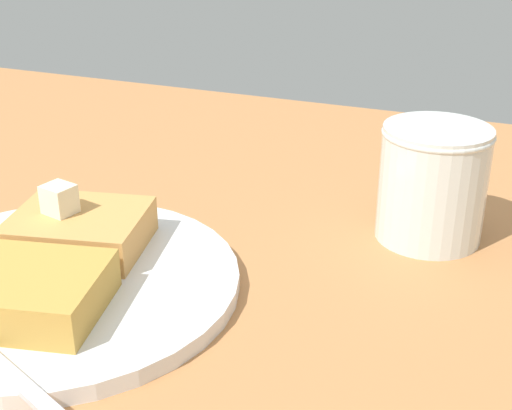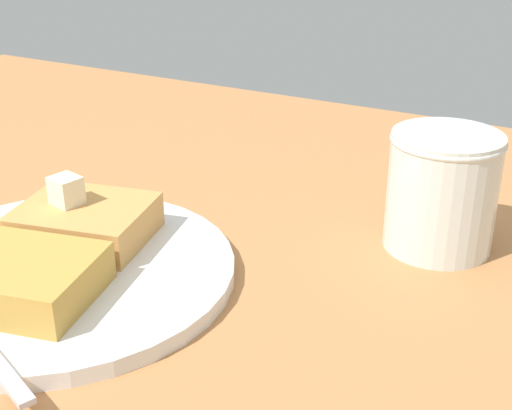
{
  "view_description": "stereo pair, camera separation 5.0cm",
  "coord_description": "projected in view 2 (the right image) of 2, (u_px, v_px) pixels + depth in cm",
  "views": [
    {
      "loc": [
        28.57,
        29.63,
        27.85
      ],
      "look_at": [
        -13.38,
        12.94,
        7.06
      ],
      "focal_mm": 50.0,
      "sensor_mm": 36.0,
      "label": 1
    },
    {
      "loc": [
        26.48,
        34.13,
        27.85
      ],
      "look_at": [
        -13.38,
        12.94,
        7.06
      ],
      "focal_mm": 50.0,
      "sensor_mm": 36.0,
      "label": 2
    }
  ],
  "objects": [
    {
      "name": "toast_slice_left",
      "position": [
        85.0,
        222.0,
        0.52
      ],
      "size": [
        9.46,
        10.58,
        2.65
      ],
      "primitive_type": "cube",
      "rotation": [
        0.0,
        0.0,
        0.21
      ],
      "color": "tan",
      "rests_on": "plate"
    },
    {
      "name": "butter_pat_primary",
      "position": [
        71.0,
        192.0,
        0.51
      ],
      "size": [
        2.28,
        2.44,
        2.07
      ],
      "primitive_type": "cube",
      "rotation": [
        0.0,
        0.0,
        1.34
      ],
      "color": "#F5EACA",
      "rests_on": "toast_slice_left"
    },
    {
      "name": "syrup_jar",
      "position": [
        441.0,
        195.0,
        0.52
      ],
      "size": [
        8.17,
        8.17,
        8.85
      ],
      "color": "#5C260F",
      "rests_on": "table_surface"
    },
    {
      "name": "toast_slice_middle",
      "position": [
        21.0,
        278.0,
        0.45
      ],
      "size": [
        9.46,
        10.58,
        2.65
      ],
      "primitive_type": "cube",
      "rotation": [
        0.0,
        0.0,
        0.21
      ],
      "color": "gold",
      "rests_on": "plate"
    },
    {
      "name": "plate",
      "position": [
        59.0,
        271.0,
        0.49
      ],
      "size": [
        24.27,
        24.27,
        1.12
      ],
      "color": "white",
      "rests_on": "table_surface"
    }
  ]
}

